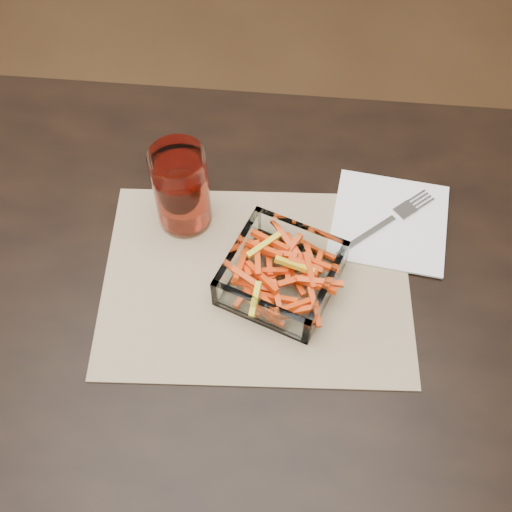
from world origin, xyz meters
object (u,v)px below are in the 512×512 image
object	(u,v)px
glass_bowl	(281,275)
fork	(389,221)
dining_table	(190,334)
tumbler	(182,191)

from	to	relation	value
glass_bowl	fork	size ratio (longest dim) A/B	1.24
dining_table	glass_bowl	xyz separation A→B (m)	(0.14, 0.05, 0.11)
dining_table	fork	bearing A→B (deg)	30.99
dining_table	tumbler	distance (m)	0.22
tumbler	fork	bearing A→B (deg)	3.55
tumbler	fork	distance (m)	0.32
glass_bowl	tumbler	size ratio (longest dim) A/B	1.31
glass_bowl	tumbler	xyz separation A→B (m)	(-0.16, 0.11, 0.04)
dining_table	glass_bowl	distance (m)	0.18
glass_bowl	fork	xyz separation A→B (m)	(0.16, 0.12, -0.02)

